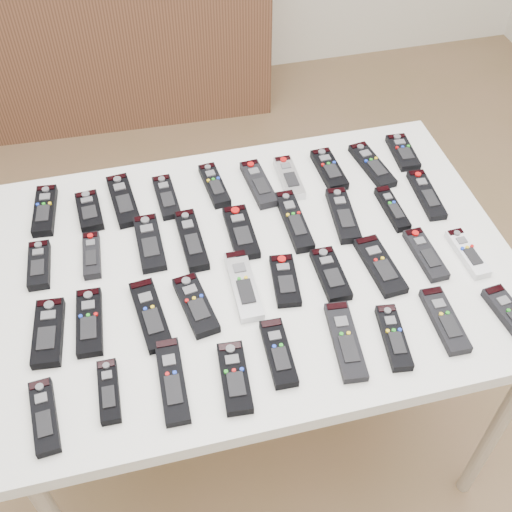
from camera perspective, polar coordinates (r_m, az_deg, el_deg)
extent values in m
plane|color=olive|center=(2.26, 0.62, -11.78)|extent=(4.00, 4.00, 0.00)
cube|color=white|center=(1.58, 0.00, -0.98)|extent=(1.25, 0.88, 0.04)
cylinder|color=beige|center=(1.88, 20.55, -14.23)|extent=(0.04, 0.04, 0.74)
cylinder|color=beige|center=(2.12, -17.57, -3.16)|extent=(0.04, 0.04, 0.74)
cylinder|color=beige|center=(2.25, 11.73, 2.12)|extent=(0.04, 0.04, 0.74)
cube|color=#462C1C|center=(3.28, -13.02, 18.02)|extent=(1.52, 0.44, 0.76)
cube|color=black|center=(1.76, -18.26, 3.86)|extent=(0.07, 0.18, 0.02)
cube|color=black|center=(1.72, -14.59, 3.87)|extent=(0.07, 0.14, 0.02)
cube|color=black|center=(1.74, -11.72, 4.87)|extent=(0.07, 0.20, 0.02)
cube|color=black|center=(1.73, -7.97, 5.22)|extent=(0.06, 0.16, 0.02)
cube|color=black|center=(1.75, -3.72, 6.30)|extent=(0.06, 0.17, 0.02)
cube|color=black|center=(1.75, 0.23, 6.43)|extent=(0.07, 0.18, 0.02)
cube|color=#B7B7BC|center=(1.77, 2.96, 6.96)|extent=(0.05, 0.16, 0.02)
cube|color=black|center=(1.80, 6.51, 7.64)|extent=(0.06, 0.16, 0.02)
cube|color=black|center=(1.84, 10.28, 7.93)|extent=(0.08, 0.19, 0.02)
cube|color=black|center=(1.90, 12.91, 8.98)|extent=(0.07, 0.15, 0.02)
cube|color=black|center=(1.62, -18.72, -0.78)|extent=(0.06, 0.15, 0.02)
cube|color=black|center=(1.61, -14.39, 0.06)|extent=(0.05, 0.14, 0.02)
cube|color=black|center=(1.61, -9.44, 1.15)|extent=(0.06, 0.18, 0.02)
cube|color=black|center=(1.60, -5.75, 1.42)|extent=(0.06, 0.20, 0.02)
cube|color=black|center=(1.61, -1.34, 2.12)|extent=(0.06, 0.18, 0.02)
cube|color=black|center=(1.64, 3.41, 3.14)|extent=(0.05, 0.21, 0.02)
cube|color=black|center=(1.67, 7.73, 3.62)|extent=(0.07, 0.19, 0.02)
cube|color=black|center=(1.71, 12.01, 4.14)|extent=(0.04, 0.16, 0.02)
cube|color=black|center=(1.78, 14.90, 5.29)|extent=(0.06, 0.19, 0.02)
cube|color=black|center=(1.48, -17.97, -6.50)|extent=(0.08, 0.18, 0.02)
cube|color=black|center=(1.48, -14.59, -5.71)|extent=(0.07, 0.18, 0.02)
cube|color=black|center=(1.46, -9.35, -5.18)|extent=(0.08, 0.20, 0.02)
cube|color=black|center=(1.47, -5.37, -4.36)|extent=(0.08, 0.18, 0.02)
cube|color=#B7B7BC|center=(1.50, -1.12, -2.60)|extent=(0.06, 0.21, 0.02)
cube|color=black|center=(1.51, 2.60, -2.18)|extent=(0.07, 0.16, 0.02)
cube|color=black|center=(1.53, 6.64, -1.62)|extent=(0.06, 0.16, 0.02)
cube|color=black|center=(1.57, 10.97, -0.84)|extent=(0.07, 0.19, 0.02)
cube|color=black|center=(1.62, 14.83, 0.14)|extent=(0.05, 0.17, 0.02)
cube|color=silver|center=(1.65, 18.28, 0.24)|extent=(0.05, 0.16, 0.02)
cube|color=black|center=(1.37, -18.30, -13.40)|extent=(0.06, 0.17, 0.02)
cube|color=black|center=(1.37, -12.95, -11.64)|extent=(0.04, 0.14, 0.02)
cube|color=black|center=(1.36, -7.46, -10.94)|extent=(0.06, 0.20, 0.02)
cube|color=black|center=(1.35, -1.91, -10.75)|extent=(0.07, 0.17, 0.02)
cube|color=black|center=(1.38, 2.00, -8.60)|extent=(0.06, 0.17, 0.02)
cube|color=black|center=(1.42, 7.95, -7.48)|extent=(0.07, 0.20, 0.02)
cube|color=black|center=(1.44, 12.14, -7.08)|extent=(0.07, 0.17, 0.02)
cube|color=black|center=(1.49, 16.42, -5.50)|extent=(0.06, 0.18, 0.02)
cube|color=black|center=(1.55, 21.77, -4.99)|extent=(0.07, 0.17, 0.02)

